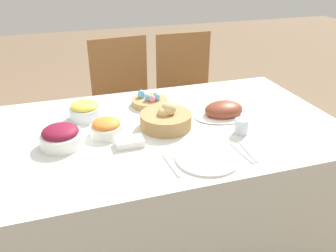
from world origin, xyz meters
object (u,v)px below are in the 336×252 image
Objects in this scene: bread_basket at (166,118)px; spoon at (248,152)px; beet_salad_bowl at (61,136)px; knife at (242,153)px; pineapple_bowl at (85,110)px; butter_dish at (130,142)px; fork at (171,165)px; drinking_cup at (241,126)px; dinner_plate at (207,158)px; egg_basket at (150,101)px; chair_far_right at (188,94)px; ham_platter at (224,111)px; chair_far_center at (126,101)px; carrot_bowl at (106,127)px.

bread_basket is 1.43× the size of spoon.
beet_salad_bowl reaches higher than spoon.
knife and spoon have the same top height.
butter_dish is (0.15, -0.34, -0.03)m from pineapple_bowl.
knife is (0.31, 0.00, 0.00)m from fork.
bread_basket reaches higher than pineapple_bowl.
drinking_cup is (0.40, 0.17, 0.03)m from fork.
pineapple_bowl is at bearing 113.97° from butter_dish.
fork is (0.27, -0.55, -0.04)m from pineapple_bowl.
bread_basket is 0.94× the size of dinner_plate.
chair_far_right is at bearing 52.41° from egg_basket.
chair_far_right is 5.86× the size of pineapple_bowl.
pineapple_bowl reaches higher than egg_basket.
drinking_cup is (-0.01, -0.20, 0.01)m from ham_platter.
bread_basket is at bearing 120.88° from knife.
chair_far_center is 1.22m from fork.
butter_dish is (-0.20, -0.41, -0.01)m from egg_basket.
carrot_bowl is 0.94× the size of pineapple_bowl.
knife is at bearing -69.19° from egg_basket.
drinking_cup is at bearing 75.60° from spoon.
pineapple_bowl reaches higher than carrot_bowl.
chair_far_right is 1.01m from bread_basket.
pineapple_bowl is (-0.81, -0.65, 0.25)m from chair_far_right.
carrot_bowl reaches higher than drinking_cup.
ham_platter is at bearing -37.42° from egg_basket.
chair_far_right is 13.36× the size of drinking_cup.
dinner_plate is at bearing -106.93° from chair_far_right.
pineapple_bowl is 0.62m from fork.
chair_far_center is at bearing 92.41° from egg_basket.
ham_platter is 1.68× the size of beet_salad_bowl.
chair_far_center is 1.12m from drinking_cup.
egg_basket is 0.45m from butter_dish.
chair_far_right is 5.12× the size of beet_salad_bowl.
pineapple_bowl is 0.93× the size of fork.
pineapple_bowl is (-0.35, -0.06, 0.02)m from egg_basket.
fork is (-0.41, -0.37, -0.02)m from ham_platter.
butter_dish is at bearing -163.32° from ham_platter.
bread_basket is 2.03× the size of butter_dish.
ham_platter is 2.54× the size of butter_dish.
egg_basket reaches higher than butter_dish.
butter_dish reaches higher than knife.
chair_far_right is at bearing 82.69° from drinking_cup.
ham_platter is at bearing 16.68° from butter_dish.
ham_platter is (0.32, 0.03, -0.02)m from bread_basket.
beet_salad_bowl is at bearing -168.07° from carrot_bowl.
spoon is (0.03, 0.00, 0.00)m from knife.
dinner_plate reaches higher than knife.
chair_far_center is 3.58× the size of dinner_plate.
egg_basket is at bearing 107.19° from knife.
chair_far_center reaches higher than beet_salad_bowl.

